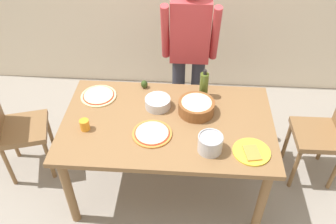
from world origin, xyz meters
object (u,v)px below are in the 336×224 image
object	(u,v)px
popcorn_bowl	(196,106)
mixing_bowl_steel	(158,103)
pizza_raw_on_board	(99,96)
chair_wooden_right	(329,130)
dining_table	(168,130)
steel_pot	(210,143)
plate_with_slice	(252,152)
chair_wooden_left	(12,125)
pizza_cooked_on_tray	(152,133)
olive_oil_bottle	(204,85)
person_cook	(189,50)
avocado	(144,84)
cup_orange	(85,125)

from	to	relation	value
popcorn_bowl	mixing_bowl_steel	xyz separation A→B (m)	(-0.30, 0.05, -0.02)
pizza_raw_on_board	chair_wooden_right	bearing A→B (deg)	-0.97
dining_table	steel_pot	distance (m)	0.44
dining_table	plate_with_slice	distance (m)	0.67
chair_wooden_left	pizza_cooked_on_tray	bearing A→B (deg)	-11.79
chair_wooden_left	chair_wooden_right	size ratio (longest dim) A/B	1.00
dining_table	chair_wooden_left	world-z (taller)	chair_wooden_left
chair_wooden_right	pizza_raw_on_board	xyz separation A→B (m)	(-1.91, 0.03, 0.23)
pizza_raw_on_board	popcorn_bowl	bearing A→B (deg)	-9.88
popcorn_bowl	steel_pot	xyz separation A→B (m)	(0.10, -0.40, 0.00)
chair_wooden_left	mixing_bowl_steel	distance (m)	1.26
chair_wooden_left	olive_oil_bottle	world-z (taller)	olive_oil_bottle
person_cook	chair_wooden_right	bearing A→B (deg)	-24.05
chair_wooden_right	avocado	distance (m)	1.58
chair_wooden_left	person_cook	bearing A→B (deg)	23.98
chair_wooden_right	cup_orange	world-z (taller)	chair_wooden_right
chair_wooden_right	olive_oil_bottle	xyz separation A→B (m)	(-1.05, 0.10, 0.33)
dining_table	pizza_raw_on_board	xyz separation A→B (m)	(-0.59, 0.26, 0.10)
person_cook	olive_oil_bottle	xyz separation A→B (m)	(0.13, -0.43, -0.07)
chair_wooden_right	olive_oil_bottle	world-z (taller)	olive_oil_bottle
chair_wooden_right	pizza_cooked_on_tray	xyz separation A→B (m)	(-1.42, -0.38, 0.23)
olive_oil_bottle	steel_pot	world-z (taller)	olive_oil_bottle
dining_table	cup_orange	world-z (taller)	cup_orange
person_cook	popcorn_bowl	size ratio (longest dim) A/B	5.79
pizza_cooked_on_tray	popcorn_bowl	size ratio (longest dim) A/B	1.04
plate_with_slice	cup_orange	world-z (taller)	cup_orange
pizza_raw_on_board	cup_orange	xyz separation A→B (m)	(-0.01, -0.39, 0.03)
olive_oil_bottle	mixing_bowl_steel	bearing A→B (deg)	-156.20
pizza_raw_on_board	olive_oil_bottle	world-z (taller)	olive_oil_bottle
pizza_raw_on_board	cup_orange	world-z (taller)	cup_orange
pizza_cooked_on_tray	plate_with_slice	xyz separation A→B (m)	(0.70, -0.13, -0.00)
pizza_cooked_on_tray	cup_orange	world-z (taller)	cup_orange
cup_orange	steel_pot	bearing A→B (deg)	-9.18
cup_orange	chair_wooden_right	bearing A→B (deg)	10.49
plate_with_slice	avocado	xyz separation A→B (m)	(-0.82, 0.69, 0.03)
person_cook	plate_with_slice	size ratio (longest dim) A/B	6.23
olive_oil_bottle	avocado	distance (m)	0.51
dining_table	steel_pot	bearing A→B (deg)	-41.33
dining_table	plate_with_slice	size ratio (longest dim) A/B	6.15
chair_wooden_right	steel_pot	size ratio (longest dim) A/B	5.48
chair_wooden_right	plate_with_slice	bearing A→B (deg)	-144.84
plate_with_slice	mixing_bowl_steel	size ratio (longest dim) A/B	1.30
olive_oil_bottle	avocado	size ratio (longest dim) A/B	3.66
dining_table	popcorn_bowl	world-z (taller)	popcorn_bowl
dining_table	person_cook	xyz separation A→B (m)	(0.14, 0.76, 0.27)
mixing_bowl_steel	cup_orange	distance (m)	0.59
chair_wooden_left	plate_with_slice	bearing A→B (deg)	-11.42
dining_table	pizza_cooked_on_tray	xyz separation A→B (m)	(-0.10, -0.15, 0.10)
dining_table	pizza_cooked_on_tray	distance (m)	0.21
dining_table	person_cook	bearing A→B (deg)	79.41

